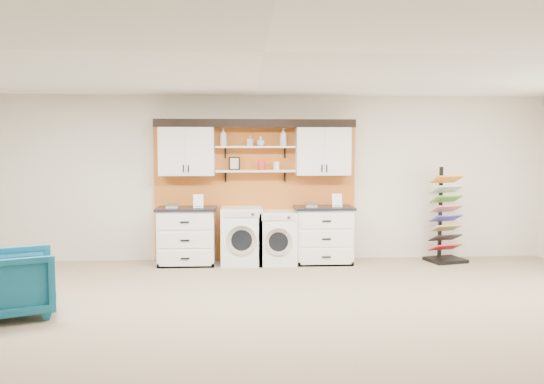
{
  "coord_description": "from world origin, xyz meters",
  "views": [
    {
      "loc": [
        -0.2,
        -5.02,
        1.91
      ],
      "look_at": [
        0.2,
        2.3,
        1.3
      ],
      "focal_mm": 35.0,
      "sensor_mm": 36.0,
      "label": 1
    }
  ],
  "objects": [
    {
      "name": "wall_back",
      "position": [
        0.0,
        4.0,
        1.4
      ],
      "size": [
        10.0,
        0.0,
        10.0
      ],
      "primitive_type": "plane",
      "rotation": [
        1.57,
        0.0,
        0.0
      ],
      "color": "beige",
      "rests_on": "floor"
    },
    {
      "name": "base_cabinet_left",
      "position": [
        -1.13,
        3.64,
        0.47
      ],
      "size": [
        0.97,
        0.66,
        0.95
      ],
      "color": "white",
      "rests_on": "floor"
    },
    {
      "name": "shelf_upper",
      "position": [
        0.0,
        3.8,
        1.93
      ],
      "size": [
        1.32,
        0.28,
        0.03
      ],
      "primitive_type": "cube",
      "color": "white",
      "rests_on": "wall_back"
    },
    {
      "name": "floor",
      "position": [
        0.0,
        0.0,
        0.0
      ],
      "size": [
        10.0,
        10.0,
        0.0
      ],
      "primitive_type": "plane",
      "color": "gray",
      "rests_on": "ground"
    },
    {
      "name": "soap_bottle_d",
      "position": [
        0.46,
        3.8,
        2.09
      ],
      "size": [
        0.15,
        0.15,
        0.3
      ],
      "primitive_type": "imported",
      "rotation": [
        0.0,
        0.0,
        1.2
      ],
      "color": "silver",
      "rests_on": "shelf_upper"
    },
    {
      "name": "accent_panel",
      "position": [
        0.0,
        3.96,
        1.2
      ],
      "size": [
        3.4,
        0.07,
        2.4
      ],
      "primitive_type": "cube",
      "color": "#BC5F20",
      "rests_on": "wall_back"
    },
    {
      "name": "crown_molding",
      "position": [
        0.0,
        3.81,
        2.33
      ],
      "size": [
        3.3,
        0.41,
        0.13
      ],
      "color": "black",
      "rests_on": "wall_back"
    },
    {
      "name": "armchair",
      "position": [
        -2.79,
        1.04,
        0.38
      ],
      "size": [
        1.09,
        1.07,
        0.76
      ],
      "primitive_type": "imported",
      "rotation": [
        0.0,
        0.0,
        1.97
      ],
      "color": "#0E5578",
      "rests_on": "floor"
    },
    {
      "name": "upper_cabinet_left",
      "position": [
        -1.13,
        3.79,
        1.88
      ],
      "size": [
        0.9,
        0.35,
        0.84
      ],
      "color": "white",
      "rests_on": "wall_back"
    },
    {
      "name": "soap_bottle_a",
      "position": [
        -0.53,
        3.8,
        2.09
      ],
      "size": [
        0.14,
        0.14,
        0.3
      ],
      "primitive_type": "imported",
      "rotation": [
        0.0,
        0.0,
        -0.24
      ],
      "color": "silver",
      "rests_on": "shelf_upper"
    },
    {
      "name": "picture_frame",
      "position": [
        -0.35,
        3.85,
        1.66
      ],
      "size": [
        0.18,
        0.02,
        0.22
      ],
      "color": "black",
      "rests_on": "shelf_lower"
    },
    {
      "name": "soap_bottle_c",
      "position": [
        0.09,
        3.8,
        2.03
      ],
      "size": [
        0.18,
        0.18,
        0.16
      ],
      "primitive_type": "imported",
      "rotation": [
        0.0,
        0.0,
        5.5
      ],
      "color": "silver",
      "rests_on": "shelf_upper"
    },
    {
      "name": "soap_bottle_b",
      "position": [
        -0.09,
        3.8,
        2.03
      ],
      "size": [
        0.1,
        0.1,
        0.17
      ],
      "primitive_type": "imported",
      "rotation": [
        0.0,
        0.0,
        2.67
      ],
      "color": "silver",
      "rests_on": "shelf_upper"
    },
    {
      "name": "sample_rack",
      "position": [
        3.19,
        3.64,
        0.51
      ],
      "size": [
        0.68,
        0.61,
        1.6
      ],
      "rotation": [
        0.0,
        0.0,
        0.25
      ],
      "color": "black",
      "rests_on": "floor"
    },
    {
      "name": "base_cabinet_right",
      "position": [
        1.13,
        3.64,
        0.47
      ],
      "size": [
        0.97,
        0.66,
        0.95
      ],
      "color": "white",
      "rests_on": "floor"
    },
    {
      "name": "shelf_lower",
      "position": [
        0.0,
        3.8,
        1.53
      ],
      "size": [
        1.32,
        0.28,
        0.03
      ],
      "primitive_type": "cube",
      "color": "white",
      "rests_on": "wall_back"
    },
    {
      "name": "washer",
      "position": [
        -0.23,
        3.64,
        0.47
      ],
      "size": [
        0.67,
        0.71,
        0.94
      ],
      "color": "white",
      "rests_on": "floor"
    },
    {
      "name": "canister_cream",
      "position": [
        0.35,
        3.8,
        1.61
      ],
      "size": [
        0.1,
        0.1,
        0.14
      ],
      "primitive_type": "cylinder",
      "color": "silver",
      "rests_on": "shelf_lower"
    },
    {
      "name": "dryer",
      "position": [
        0.35,
        3.64,
        0.44
      ],
      "size": [
        0.63,
        0.71,
        0.87
      ],
      "color": "white",
      "rests_on": "floor"
    },
    {
      "name": "ceiling",
      "position": [
        0.0,
        0.0,
        2.8
      ],
      "size": [
        10.0,
        10.0,
        0.0
      ],
      "primitive_type": "plane",
      "rotation": [
        3.14,
        0.0,
        0.0
      ],
      "color": "white",
      "rests_on": "wall_back"
    },
    {
      "name": "canister_red",
      "position": [
        0.1,
        3.8,
        1.62
      ],
      "size": [
        0.11,
        0.11,
        0.16
      ],
      "primitive_type": "cylinder",
      "color": "red",
      "rests_on": "shelf_lower"
    },
    {
      "name": "upper_cabinet_right",
      "position": [
        1.13,
        3.79,
        1.88
      ],
      "size": [
        0.9,
        0.35,
        0.84
      ],
      "color": "white",
      "rests_on": "wall_back"
    }
  ]
}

